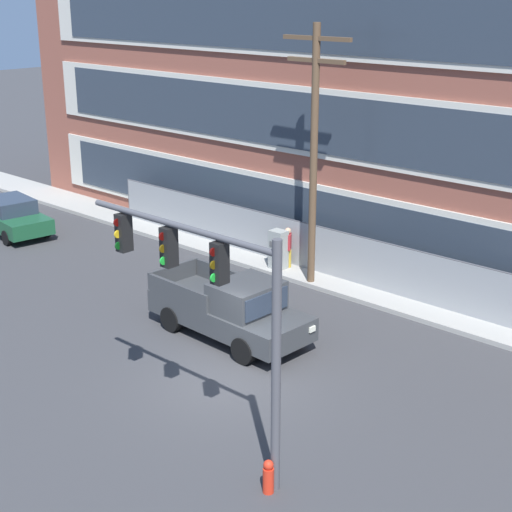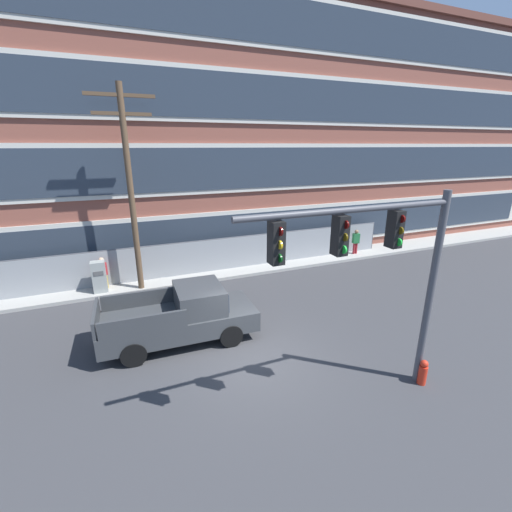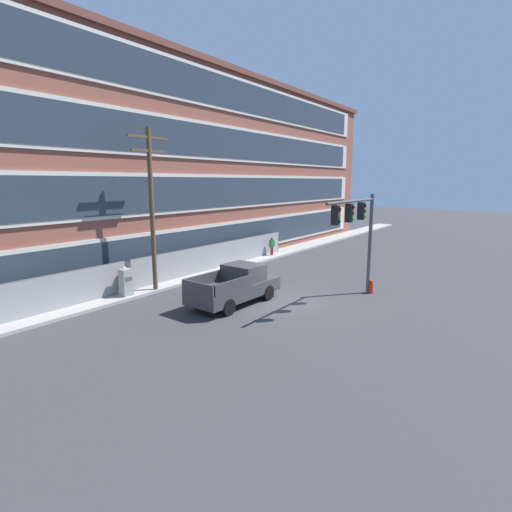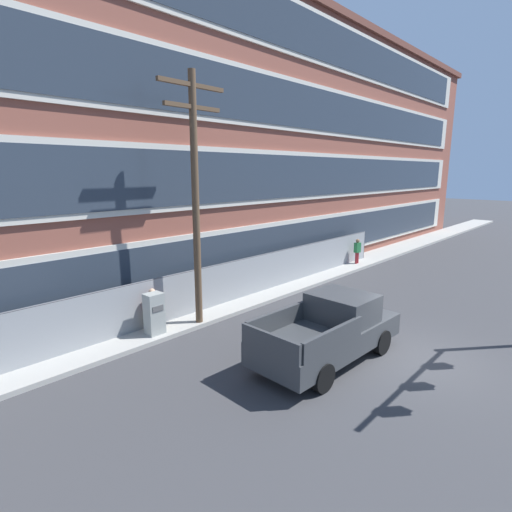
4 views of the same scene
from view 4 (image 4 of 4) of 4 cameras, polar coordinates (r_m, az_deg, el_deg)
ground_plane at (r=13.79m, az=22.41°, el=-13.48°), size 160.00×160.00×0.00m
sidewalk_building_side at (r=17.81m, az=-2.38°, el=-6.47°), size 80.00×2.07×0.16m
brick_mill_building at (r=24.00m, az=-6.54°, el=15.59°), size 51.72×10.74×14.48m
chain_link_fence at (r=16.81m, az=-6.03°, el=-4.45°), size 25.92×0.06×1.92m
pickup_truck_dark_grey at (r=12.67m, az=10.54°, el=-10.40°), size 5.41×2.34×1.96m
utility_pole_near_corner at (r=14.40m, az=-8.67°, el=9.17°), size 2.74×0.26×9.05m
electrical_cabinet at (r=14.43m, az=-14.31°, el=-8.28°), size 0.60×0.50×1.62m
pedestrian_near_cabinet at (r=25.21m, az=14.27°, el=0.79°), size 0.43×0.30×1.69m
pedestrian_by_fence at (r=14.74m, az=-14.52°, el=-7.19°), size 0.42×0.47×1.69m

